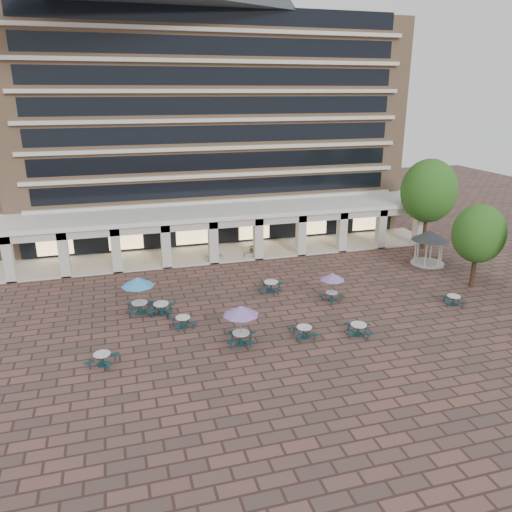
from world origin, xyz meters
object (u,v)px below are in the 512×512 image
object	(u,v)px
picnic_table_0	(102,358)
planter_left	(214,256)
planter_right	(252,252)
gazebo	(430,239)
picnic_table_1	(304,331)
picnic_table_2	(358,329)

from	to	relation	value
picnic_table_0	planter_left	distance (m)	19.01
picnic_table_0	planter_right	bearing A→B (deg)	72.89
gazebo	planter_right	xyz separation A→B (m)	(-14.77, 6.17, -1.77)
gazebo	picnic_table_1	bearing A→B (deg)	-147.50
picnic_table_1	planter_right	size ratio (longest dim) A/B	1.13
planter_right	picnic_table_2	bearing A→B (deg)	-82.31
picnic_table_0	gazebo	xyz separation A→B (m)	(28.22, 10.10, 1.88)
picnic_table_0	planter_right	distance (m)	21.12
picnic_table_0	planter_left	size ratio (longest dim) A/B	1.32
planter_right	planter_left	bearing A→B (deg)	180.00
picnic_table_2	planter_left	bearing A→B (deg)	130.81
picnic_table_1	planter_left	xyz separation A→B (m)	(-2.48, 16.31, 0.08)
picnic_table_2	planter_left	xyz separation A→B (m)	(-5.92, 17.00, 0.05)
picnic_table_0	picnic_table_1	size ratio (longest dim) A/B	1.17
planter_left	picnic_table_0	bearing A→B (deg)	-121.14
picnic_table_0	picnic_table_2	world-z (taller)	picnic_table_2
picnic_table_0	planter_left	world-z (taller)	planter_left
picnic_table_2	gazebo	xyz separation A→B (m)	(12.47, 10.83, 1.86)
planter_left	planter_right	world-z (taller)	planter_right
picnic_table_0	planter_right	size ratio (longest dim) A/B	1.32
planter_left	gazebo	bearing A→B (deg)	-18.54
picnic_table_0	gazebo	distance (m)	30.03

